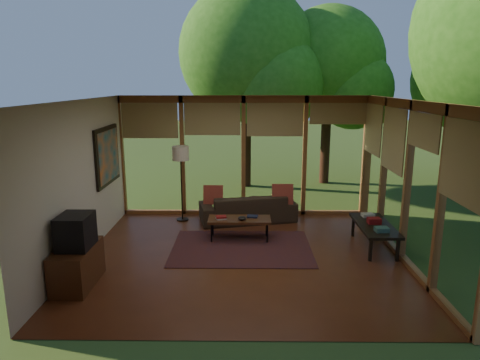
{
  "coord_description": "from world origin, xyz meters",
  "views": [
    {
      "loc": [
        0.03,
        -6.99,
        2.98
      ],
      "look_at": [
        -0.06,
        0.7,
        1.22
      ],
      "focal_mm": 32.0,
      "sensor_mm": 36.0,
      "label": 1
    }
  ],
  "objects_px": {
    "sofa": "(248,208)",
    "side_console": "(374,227)",
    "coffee_table": "(239,220)",
    "media_cabinet": "(77,266)",
    "television": "(76,231)",
    "floor_lamp": "(181,157)"
  },
  "relations": [
    {
      "from": "floor_lamp",
      "to": "coffee_table",
      "type": "relative_size",
      "value": 1.38
    },
    {
      "from": "side_console",
      "to": "television",
      "type": "bearing_deg",
      "value": -162.49
    },
    {
      "from": "sofa",
      "to": "side_console",
      "type": "relative_size",
      "value": 1.47
    },
    {
      "from": "side_console",
      "to": "floor_lamp",
      "type": "bearing_deg",
      "value": 157.15
    },
    {
      "from": "media_cabinet",
      "to": "side_console",
      "type": "height_order",
      "value": "media_cabinet"
    },
    {
      "from": "television",
      "to": "media_cabinet",
      "type": "bearing_deg",
      "value": 180.0
    },
    {
      "from": "sofa",
      "to": "coffee_table",
      "type": "height_order",
      "value": "sofa"
    },
    {
      "from": "television",
      "to": "coffee_table",
      "type": "relative_size",
      "value": 0.46
    },
    {
      "from": "coffee_table",
      "to": "side_console",
      "type": "distance_m",
      "value": 2.5
    },
    {
      "from": "sofa",
      "to": "floor_lamp",
      "type": "distance_m",
      "value": 1.82
    },
    {
      "from": "sofa",
      "to": "side_console",
      "type": "distance_m",
      "value": 2.78
    },
    {
      "from": "television",
      "to": "side_console",
      "type": "relative_size",
      "value": 0.39
    },
    {
      "from": "media_cabinet",
      "to": "coffee_table",
      "type": "xyz_separation_m",
      "value": [
        2.4,
        1.94,
        0.09
      ]
    },
    {
      "from": "media_cabinet",
      "to": "television",
      "type": "bearing_deg",
      "value": 0.0
    },
    {
      "from": "sofa",
      "to": "media_cabinet",
      "type": "height_order",
      "value": "sofa"
    },
    {
      "from": "sofa",
      "to": "side_console",
      "type": "height_order",
      "value": "sofa"
    },
    {
      "from": "coffee_table",
      "to": "side_console",
      "type": "height_order",
      "value": "side_console"
    },
    {
      "from": "media_cabinet",
      "to": "coffee_table",
      "type": "distance_m",
      "value": 3.09
    },
    {
      "from": "coffee_table",
      "to": "side_console",
      "type": "xyz_separation_m",
      "value": [
        2.47,
        -0.41,
        0.02
      ]
    },
    {
      "from": "television",
      "to": "floor_lamp",
      "type": "height_order",
      "value": "floor_lamp"
    },
    {
      "from": "coffee_table",
      "to": "sofa",
      "type": "bearing_deg",
      "value": 81.69
    },
    {
      "from": "sofa",
      "to": "television",
      "type": "bearing_deg",
      "value": 37.66
    }
  ]
}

